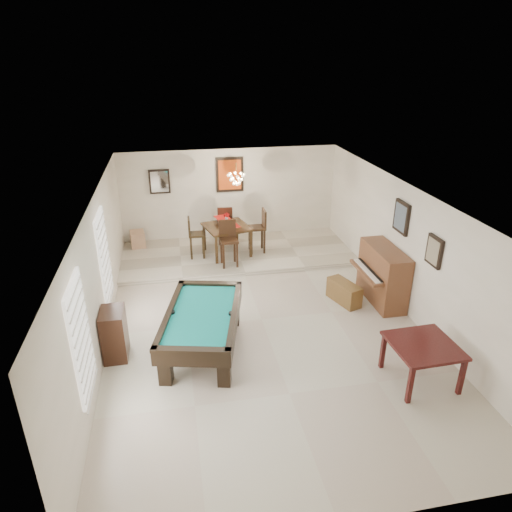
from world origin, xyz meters
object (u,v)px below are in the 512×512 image
object	(u,v)px
apothecary_chest	(114,334)
dining_chair_north	(225,224)
flower_vase	(227,217)
dining_chair_west	(197,237)
square_table	(421,362)
corner_bench	(138,239)
chandelier	(236,175)
piano_bench	(344,292)
dining_chair_east	(257,231)
upright_piano	(377,275)
pool_table	(203,332)
dining_chair_south	(229,244)
dining_table	(227,238)

from	to	relation	value
apothecary_chest	dining_chair_north	size ratio (longest dim) A/B	0.85
flower_vase	dining_chair_west	bearing A→B (deg)	-176.37
square_table	corner_bench	xyz separation A→B (m)	(-4.79, 6.43, -0.02)
chandelier	corner_bench	bearing A→B (deg)	160.69
piano_bench	apothecary_chest	size ratio (longest dim) A/B	0.91
dining_chair_west	dining_chair_east	size ratio (longest dim) A/B	0.92
upright_piano	dining_chair_west	bearing A→B (deg)	142.13
dining_chair_west	dining_chair_east	world-z (taller)	dining_chair_east
pool_table	dining_chair_west	distance (m)	3.96
pool_table	square_table	xyz separation A→B (m)	(3.42, -1.49, -0.03)
upright_piano	piano_bench	bearing A→B (deg)	174.05
pool_table	chandelier	distance (m)	4.59
piano_bench	dining_chair_south	world-z (taller)	dining_chair_south
upright_piano	piano_bench	xyz separation A→B (m)	(-0.68, 0.07, -0.38)
piano_bench	dining_chair_west	size ratio (longest dim) A/B	0.79
upright_piano	piano_bench	distance (m)	0.78
pool_table	flower_vase	xyz separation A→B (m)	(0.97, 4.00, 0.74)
dining_chair_west	dining_table	bearing A→B (deg)	-85.02
apothecary_chest	dining_chair_east	xyz separation A→B (m)	(3.29, 3.87, 0.24)
dining_chair_west	corner_bench	xyz separation A→B (m)	(-1.54, 0.99, -0.32)
pool_table	dining_table	bearing A→B (deg)	89.50
upright_piano	dining_chair_west	xyz separation A→B (m)	(-3.63, 2.82, 0.04)
square_table	corner_bench	size ratio (longest dim) A/B	2.19
square_table	apothecary_chest	size ratio (longest dim) A/B	1.12
upright_piano	dining_table	world-z (taller)	upright_piano
piano_bench	flower_vase	distance (m)	3.65
apothecary_chest	corner_bench	bearing A→B (deg)	87.96
upright_piano	corner_bench	xyz separation A→B (m)	(-5.18, 3.81, -0.28)
pool_table	upright_piano	xyz separation A→B (m)	(3.81, 1.13, 0.23)
dining_chair_east	corner_bench	distance (m)	3.28
square_table	dining_chair_north	xyz separation A→B (m)	(-2.41, 6.24, 0.31)
pool_table	chandelier	xyz separation A→B (m)	(1.24, 4.02, 1.82)
square_table	dining_table	size ratio (longest dim) A/B	0.95
apothecary_chest	flower_vase	bearing A→B (deg)	57.16
apothecary_chest	piano_bench	bearing A→B (deg)	12.94
upright_piano	piano_bench	world-z (taller)	upright_piano
square_table	dining_table	xyz separation A→B (m)	(-2.46, 5.49, 0.21)
apothecary_chest	flower_vase	xyz separation A→B (m)	(2.50, 3.88, 0.67)
square_table	dining_chair_south	bearing A→B (deg)	117.69
dining_chair_east	corner_bench	world-z (taller)	dining_chair_east
flower_vase	square_table	bearing A→B (deg)	-65.91
piano_bench	dining_chair_north	xyz separation A→B (m)	(-2.12, 3.55, 0.43)
upright_piano	apothecary_chest	distance (m)	5.44
dining_chair_east	chandelier	size ratio (longest dim) A/B	1.91
dining_chair_north	chandelier	size ratio (longest dim) A/B	1.80
piano_bench	dining_table	xyz separation A→B (m)	(-2.17, 2.80, 0.33)
dining_table	dining_chair_south	distance (m)	0.74
pool_table	square_table	world-z (taller)	pool_table
flower_vase	dining_chair_south	size ratio (longest dim) A/B	0.21
dining_chair_south	dining_chair_north	xyz separation A→B (m)	(0.09, 1.47, -0.03)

